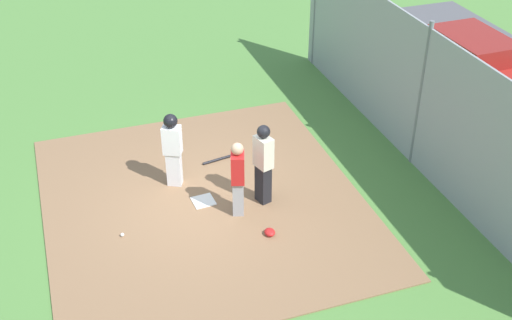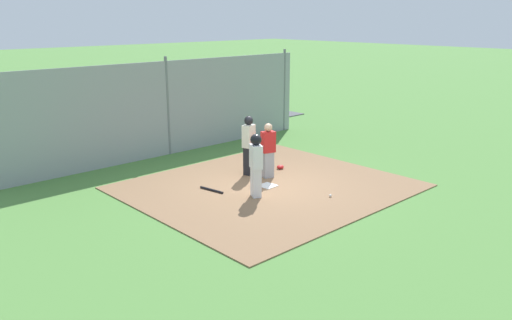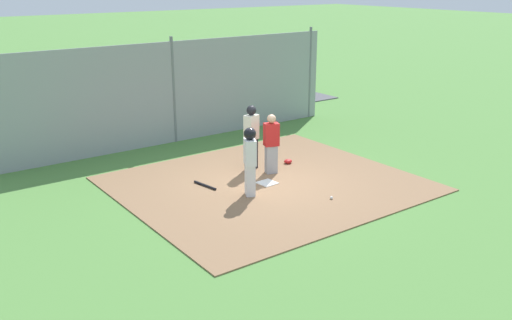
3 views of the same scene
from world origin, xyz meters
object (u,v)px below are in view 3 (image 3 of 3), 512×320
(catcher, at_px, (271,143))
(baseball_bat, at_px, (205,185))
(runner, at_px, (250,157))
(parked_car_red, at_px, (40,115))
(umpire, at_px, (251,136))
(home_plate, at_px, (267,183))
(catcher_mask, at_px, (288,161))
(baseball, at_px, (331,198))
(parked_car_dark, at_px, (254,81))

(catcher, bearing_deg, baseball_bat, -77.27)
(runner, bearing_deg, baseball_bat, 142.61)
(baseball_bat, distance_m, parked_car_red, 8.06)
(baseball_bat, bearing_deg, umpire, 93.76)
(home_plate, distance_m, catcher_mask, 1.74)
(parked_car_red, bearing_deg, baseball, -71.11)
(runner, distance_m, baseball_bat, 1.60)
(catcher, xyz_separation_m, baseball, (-0.01, 2.35, -0.81))
(baseball_bat, height_order, parked_car_dark, parked_car_dark)
(home_plate, relative_size, parked_car_dark, 0.10)
(umpire, height_order, parked_car_red, umpire)
(home_plate, bearing_deg, catcher_mask, -147.38)
(parked_car_dark, bearing_deg, catcher_mask, -115.68)
(runner, height_order, catcher_mask, runner)
(runner, bearing_deg, umpire, 78.85)
(catcher, height_order, parked_car_dark, catcher)
(home_plate, xyz_separation_m, parked_car_red, (3.15, -8.60, 0.57))
(baseball_bat, bearing_deg, parked_car_dark, 127.76)
(runner, distance_m, parked_car_red, 9.31)
(umpire, height_order, parked_car_dark, umpire)
(parked_car_red, bearing_deg, baseball_bat, -78.42)
(baseball, relative_size, parked_car_dark, 0.02)
(catcher, distance_m, parked_car_dark, 10.66)
(home_plate, xyz_separation_m, baseball, (-0.59, 1.77, 0.03))
(baseball, bearing_deg, parked_car_dark, -117.63)
(umpire, relative_size, parked_car_dark, 0.41)
(home_plate, height_order, baseball_bat, baseball_bat)
(umpire, bearing_deg, catcher_mask, 60.08)
(catcher_mask, bearing_deg, parked_car_red, -58.96)
(home_plate, distance_m, baseball, 1.87)
(baseball_bat, bearing_deg, catcher, 75.07)
(catcher, bearing_deg, parked_car_red, -137.51)
(umpire, relative_size, runner, 1.05)
(catcher, xyz_separation_m, baseball_bat, (1.99, -0.17, -0.81))
(catcher, bearing_deg, catcher_mask, 129.39)
(parked_car_dark, bearing_deg, baseball_bat, -127.38)
(parked_car_red, bearing_deg, parked_car_dark, 4.14)
(home_plate, xyz_separation_m, parked_car_dark, (-6.47, -9.46, 0.57))
(baseball_bat, height_order, catcher_mask, catcher_mask)
(home_plate, height_order, catcher, catcher)
(parked_car_red, bearing_deg, catcher, -66.00)
(catcher_mask, bearing_deg, umpire, -12.84)
(runner, relative_size, baseball_bat, 2.11)
(home_plate, bearing_deg, catcher, -134.84)
(umpire, bearing_deg, parked_car_red, -171.72)
(catcher_mask, xyz_separation_m, baseball, (0.87, 2.71, -0.02))
(catcher, distance_m, runner, 1.72)
(catcher, xyz_separation_m, parked_car_red, (3.73, -8.02, -0.26))
(catcher, distance_m, catcher_mask, 1.23)
(parked_car_dark, bearing_deg, catcher, -118.81)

